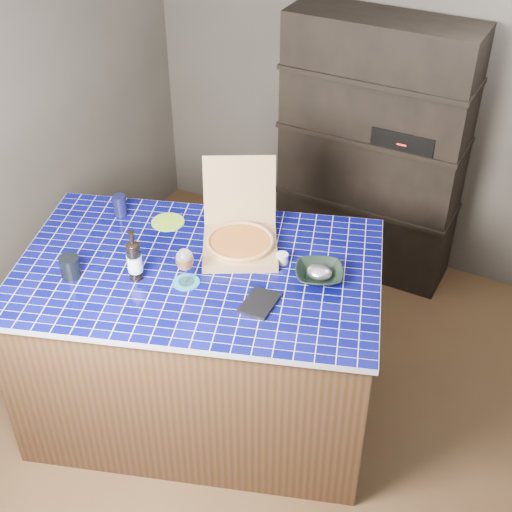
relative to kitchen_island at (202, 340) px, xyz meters
The scene contains 14 objects.
room 0.83m from the kitchen_island, 35.37° to the left, with size 3.50×3.50×3.50m.
shelving_unit 1.80m from the kitchen_island, 80.55° to the left, with size 1.20×0.41×1.80m.
kitchen_island is the anchor object (origin of this frame).
pizza_box 0.62m from the kitchen_island, 65.91° to the left, with size 0.55×0.59×0.41m.
mead_bottle 0.68m from the kitchen_island, 136.00° to the right, with size 0.07×0.07×0.28m.
teal_trivet 0.52m from the kitchen_island, 82.79° to the right, with size 0.13×0.13×0.01m, color teal.
wine_glass 0.65m from the kitchen_island, 82.79° to the right, with size 0.09×0.09×0.19m.
tumbler 0.83m from the kitchen_island, 145.71° to the right, with size 0.10×0.10×0.11m, color black.
dvd_case 0.66m from the kitchen_island, 14.77° to the right, with size 0.14×0.20×0.02m, color black.
bowl 0.80m from the kitchen_island, 19.37° to the left, with size 0.23×0.23×0.06m, color black.
foil_contents 0.81m from the kitchen_island, 19.37° to the left, with size 0.13×0.11×0.06m, color silver.
white_jar 0.68m from the kitchen_island, 33.20° to the left, with size 0.06×0.06×0.05m, color silver.
navy_cup 0.87m from the kitchen_island, 161.44° to the left, with size 0.07×0.07×0.12m, color black.
green_trivet 0.67m from the kitchen_island, 143.17° to the left, with size 0.18×0.18×0.01m, color #8EC82A.
Camera 1 is at (1.30, -2.56, 3.16)m, focal length 50.00 mm.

